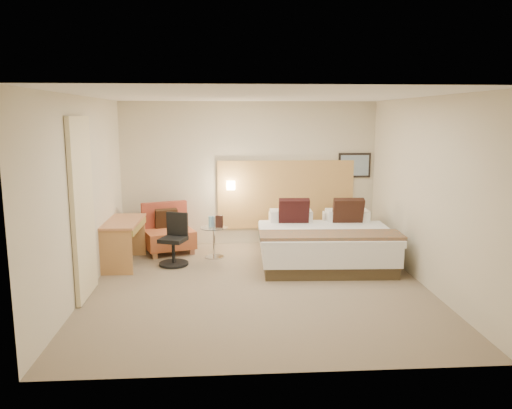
{
  "coord_description": "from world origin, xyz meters",
  "views": [
    {
      "loc": [
        -0.49,
        -6.89,
        2.43
      ],
      "look_at": [
        -0.01,
        0.41,
        1.13
      ],
      "focal_mm": 35.0,
      "sensor_mm": 36.0,
      "label": 1
    }
  ],
  "objects": [
    {
      "name": "bottle_a",
      "position": [
        -0.73,
        1.56,
        0.63
      ],
      "size": [
        0.07,
        0.07,
        0.19
      ],
      "primitive_type": "cylinder",
      "rotation": [
        0.0,
        0.0,
        -0.24
      ],
      "color": "#9AD8EE",
      "rests_on": "side_table"
    },
    {
      "name": "wall_right",
      "position": [
        2.41,
        0.0,
        1.35
      ],
      "size": [
        0.02,
        5.0,
        2.7
      ],
      "primitive_type": "cube",
      "color": "beige",
      "rests_on": "floor"
    },
    {
      "name": "lamp_arm",
      "position": [
        -0.35,
        2.42,
        1.15
      ],
      "size": [
        0.02,
        0.12,
        0.02
      ],
      "primitive_type": "cylinder",
      "rotation": [
        1.57,
        0.0,
        0.0
      ],
      "color": "white",
      "rests_on": "wall_back"
    },
    {
      "name": "wall_front",
      "position": [
        0.0,
        -2.51,
        1.35
      ],
      "size": [
        4.8,
        0.02,
        2.7
      ],
      "primitive_type": "cube",
      "color": "beige",
      "rests_on": "floor"
    },
    {
      "name": "wall_left",
      "position": [
        -2.41,
        0.0,
        1.35
      ],
      "size": [
        0.02,
        5.0,
        2.7
      ],
      "primitive_type": "cube",
      "color": "beige",
      "rests_on": "floor"
    },
    {
      "name": "headboard_panel",
      "position": [
        0.7,
        2.47,
        0.95
      ],
      "size": [
        2.6,
        0.04,
        1.3
      ],
      "primitive_type": "cube",
      "color": "#BD8949",
      "rests_on": "wall_back"
    },
    {
      "name": "art_canvas",
      "position": [
        2.02,
        2.46,
        1.5
      ],
      "size": [
        0.54,
        0.01,
        0.39
      ],
      "primitive_type": "cube",
      "color": "#778FA5",
      "rests_on": "wall_back"
    },
    {
      "name": "lamp_shade",
      "position": [
        -0.35,
        2.36,
        1.15
      ],
      "size": [
        0.15,
        0.15,
        0.15
      ],
      "primitive_type": "cube",
      "color": "#FFEDC6",
      "rests_on": "wall_back"
    },
    {
      "name": "lounge_chair",
      "position": [
        -1.5,
        1.98,
        0.35
      ],
      "size": [
        1.03,
        0.97,
        0.88
      ],
      "color": "tan",
      "rests_on": "floor"
    },
    {
      "name": "bed",
      "position": [
        1.17,
        1.16,
        0.34
      ],
      "size": [
        2.23,
        2.17,
        1.05
      ],
      "color": "#403220",
      "rests_on": "floor"
    },
    {
      "name": "desk",
      "position": [
        -2.11,
        1.21,
        0.59
      ],
      "size": [
        0.58,
        1.21,
        0.75
      ],
      "color": "#B67147",
      "rests_on": "floor"
    },
    {
      "name": "art_frame",
      "position": [
        2.02,
        2.48,
        1.5
      ],
      "size": [
        0.62,
        0.03,
        0.47
      ],
      "primitive_type": "cube",
      "color": "black",
      "rests_on": "wall_back"
    },
    {
      "name": "menu_folder",
      "position": [
        -0.57,
        1.51,
        0.64
      ],
      "size": [
        0.13,
        0.08,
        0.21
      ],
      "primitive_type": "cube",
      "rotation": [
        0.0,
        0.0,
        -0.24
      ],
      "color": "#341A15",
      "rests_on": "side_table"
    },
    {
      "name": "floor",
      "position": [
        0.0,
        0.0,
        -0.01
      ],
      "size": [
        4.8,
        5.0,
        0.02
      ],
      "primitive_type": "cube",
      "color": "#7C6A53",
      "rests_on": "ground"
    },
    {
      "name": "desk_chair",
      "position": [
        -1.31,
        1.15,
        0.35
      ],
      "size": [
        0.61,
        0.61,
        0.85
      ],
      "color": "black",
      "rests_on": "floor"
    },
    {
      "name": "curtain",
      "position": [
        -2.36,
        -0.25,
        1.22
      ],
      "size": [
        0.06,
        0.9,
        2.42
      ],
      "primitive_type": "cube",
      "color": "beige",
      "rests_on": "wall_left"
    },
    {
      "name": "wall_back",
      "position": [
        0.0,
        2.51,
        1.35
      ],
      "size": [
        4.8,
        0.02,
        2.7
      ],
      "primitive_type": "cube",
      "color": "beige",
      "rests_on": "floor"
    },
    {
      "name": "bottle_b",
      "position": [
        -0.67,
        1.57,
        0.63
      ],
      "size": [
        0.07,
        0.07,
        0.19
      ],
      "primitive_type": "cylinder",
      "rotation": [
        0.0,
        0.0,
        -0.24
      ],
      "color": "#8DB8DB",
      "rests_on": "side_table"
    },
    {
      "name": "side_table",
      "position": [
        -0.66,
        1.53,
        0.3
      ],
      "size": [
        0.58,
        0.58,
        0.54
      ],
      "color": "silver",
      "rests_on": "floor"
    },
    {
      "name": "ceiling",
      "position": [
        0.0,
        0.0,
        2.71
      ],
      "size": [
        4.8,
        5.0,
        0.02
      ],
      "primitive_type": "cube",
      "color": "white",
      "rests_on": "floor"
    }
  ]
}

